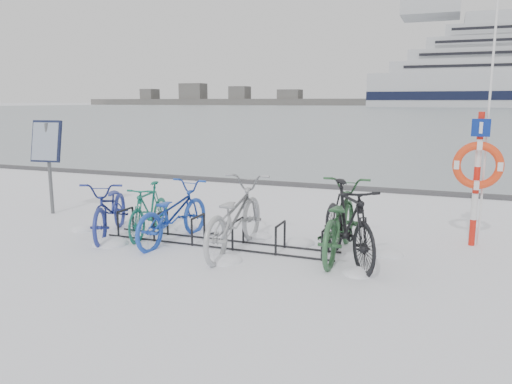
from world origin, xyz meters
TOP-DOWN VIEW (x-y plane):
  - ground at (0.00, 0.00)m, footprint 900.00×900.00m
  - ice_sheet at (0.00, 155.00)m, footprint 400.00×298.00m
  - quay_edge at (0.00, 5.90)m, footprint 400.00×0.25m
  - bike_rack at (0.00, 0.00)m, footprint 4.00×0.48m
  - info_board at (-4.23, 0.81)m, footprint 0.67×0.32m
  - lifebuoy_station at (3.90, 1.39)m, footprint 0.76×0.22m
  - shoreline at (-122.02, 260.00)m, footprint 180.00×12.00m
  - bike_0 at (-2.00, -0.13)m, footprint 1.40×2.09m
  - bike_1 at (-1.38, 0.11)m, footprint 0.67×1.64m
  - bike_2 at (-0.79, -0.07)m, footprint 0.84×2.00m
  - bike_3 at (0.37, -0.18)m, footprint 0.85×2.26m
  - bike_4 at (1.95, 0.21)m, footprint 0.81×2.21m
  - bike_5 at (2.14, -0.05)m, footprint 1.54×2.01m
  - snow_drifts at (0.11, -0.09)m, footprint 5.84×1.93m

SIDE VIEW (x-z plane):
  - ground at x=0.00m, z-range 0.00..0.00m
  - snow_drifts at x=0.11m, z-range -0.10..0.10m
  - ice_sheet at x=0.00m, z-range 0.00..0.02m
  - quay_edge at x=0.00m, z-range 0.00..0.10m
  - bike_rack at x=0.00m, z-range -0.05..0.41m
  - bike_1 at x=-1.38m, z-range 0.00..0.95m
  - bike_2 at x=-0.79m, z-range 0.00..1.02m
  - bike_0 at x=-2.00m, z-range 0.00..1.04m
  - bike_4 at x=1.95m, z-range 0.00..1.15m
  - bike_3 at x=0.37m, z-range 0.00..1.17m
  - bike_5 at x=2.14m, z-range 0.00..1.21m
  - lifebuoy_station at x=3.90m, z-range -0.64..3.28m
  - info_board at x=-4.23m, z-range 0.43..2.37m
  - shoreline at x=-122.02m, z-range -1.96..7.54m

